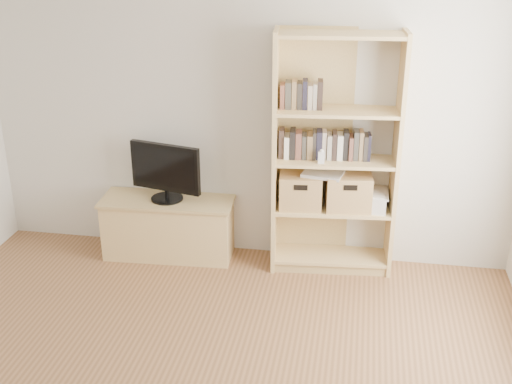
% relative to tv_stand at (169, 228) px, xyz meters
% --- Properties ---
extents(back_wall, '(4.50, 0.02, 2.60)m').
position_rel_tv_stand_xyz_m(back_wall, '(0.66, 0.21, 1.05)').
color(back_wall, silver).
rests_on(back_wall, floor).
extents(tv_stand, '(1.13, 0.47, 0.51)m').
position_rel_tv_stand_xyz_m(tv_stand, '(0.00, 0.00, 0.00)').
color(tv_stand, tan).
rests_on(tv_stand, floor).
extents(bookshelf, '(1.03, 0.45, 2.01)m').
position_rel_tv_stand_xyz_m(bookshelf, '(1.42, 0.03, 0.75)').
color(bookshelf, tan).
rests_on(bookshelf, floor).
extents(television, '(0.63, 0.20, 0.50)m').
position_rel_tv_stand_xyz_m(television, '(0.00, 0.00, 0.53)').
color(television, black).
rests_on(television, tv_stand).
extents(books_row_mid, '(0.90, 0.21, 0.24)m').
position_rel_tv_stand_xyz_m(books_row_mid, '(1.42, 0.05, 0.85)').
color(books_row_mid, '#322621').
rests_on(books_row_mid, bookshelf).
extents(books_row_upper, '(0.38, 0.16, 0.20)m').
position_rel_tv_stand_xyz_m(books_row_upper, '(1.20, 0.03, 1.24)').
color(books_row_upper, '#322621').
rests_on(books_row_upper, bookshelf).
extents(baby_monitor, '(0.05, 0.03, 0.10)m').
position_rel_tv_stand_xyz_m(baby_monitor, '(1.32, -0.09, 0.77)').
color(baby_monitor, white).
rests_on(baby_monitor, bookshelf).
extents(basket_left, '(0.37, 0.32, 0.28)m').
position_rel_tv_stand_xyz_m(basket_left, '(1.15, -0.00, 0.45)').
color(basket_left, '#AF854F').
rests_on(basket_left, bookshelf).
extents(basket_right, '(0.40, 0.34, 0.30)m').
position_rel_tv_stand_xyz_m(basket_right, '(1.54, 0.04, 0.45)').
color(basket_right, '#AF854F').
rests_on(basket_right, bookshelf).
extents(laptop, '(0.36, 0.28, 0.03)m').
position_rel_tv_stand_xyz_m(laptop, '(1.33, 0.01, 0.60)').
color(laptop, silver).
rests_on(laptop, basket_left).
extents(magazine_stack, '(0.21, 0.29, 0.13)m').
position_rel_tv_stand_xyz_m(magazine_stack, '(1.76, 0.06, 0.37)').
color(magazine_stack, beige).
rests_on(magazine_stack, bookshelf).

